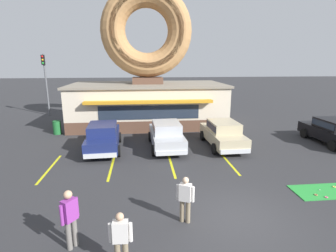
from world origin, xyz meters
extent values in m
plane|color=#2D2D30|center=(0.00, 0.00, 0.00)|extent=(160.00, 160.00, 0.00)
cube|color=brown|center=(-2.53, 14.00, 0.45)|extent=(12.00, 6.00, 0.90)
cube|color=beige|center=(-2.53, 14.00, 2.05)|extent=(12.00, 6.00, 2.30)
cube|color=gray|center=(-2.53, 14.00, 3.28)|extent=(12.30, 6.30, 0.16)
cube|color=orange|center=(-2.53, 10.70, 2.35)|extent=(9.00, 0.60, 0.20)
cube|color=#232D3D|center=(-2.53, 10.98, 1.55)|extent=(7.20, 0.03, 1.00)
cube|color=brown|center=(-2.53, 14.00, 3.61)|extent=(2.40, 1.80, 0.50)
torus|color=#B27F4C|center=(-2.53, 14.00, 7.41)|extent=(7.10, 1.90, 7.10)
torus|color=#936038|center=(-2.53, 13.57, 7.41)|extent=(6.24, 1.05, 6.24)
torus|color=#A5724C|center=(3.61, 1.11, 0.05)|extent=(0.13, 0.13, 0.04)
torus|color=#E5C666|center=(4.81, 1.66, 0.05)|extent=(0.13, 0.13, 0.04)
torus|color=#D8667F|center=(3.89, 0.90, 0.05)|extent=(0.13, 0.13, 0.04)
sphere|color=white|center=(4.03, 1.48, 0.05)|extent=(0.04, 0.04, 0.04)
cube|color=black|center=(8.88, 7.36, 0.66)|extent=(1.80, 4.42, 0.68)
cube|color=black|center=(8.88, 7.21, 1.30)|extent=(1.58, 2.12, 0.60)
cube|color=#232D3D|center=(8.88, 7.21, 1.32)|extent=(1.60, 2.03, 0.36)
cube|color=silver|center=(8.86, 9.59, 0.42)|extent=(1.67, 0.12, 0.24)
cylinder|color=black|center=(7.98, 8.71, 0.32)|extent=(0.23, 0.64, 0.64)
cylinder|color=black|center=(9.74, 8.73, 0.32)|extent=(0.23, 0.64, 0.64)
cylinder|color=black|center=(8.01, 5.99, 0.32)|extent=(0.23, 0.64, 0.64)
cube|color=#BCAD89|center=(1.83, 7.54, 0.66)|extent=(1.84, 4.43, 0.68)
cube|color=#BCAD89|center=(1.83, 7.39, 1.30)|extent=(1.60, 2.13, 0.60)
cube|color=#232D3D|center=(1.83, 7.39, 1.32)|extent=(1.62, 2.05, 0.36)
cube|color=silver|center=(1.78, 9.77, 0.42)|extent=(1.67, 0.13, 0.24)
cube|color=silver|center=(1.87, 5.31, 0.42)|extent=(1.67, 0.13, 0.24)
cylinder|color=black|center=(0.92, 8.89, 0.32)|extent=(0.23, 0.64, 0.64)
cylinder|color=black|center=(2.68, 8.92, 0.32)|extent=(0.23, 0.64, 0.64)
cylinder|color=black|center=(0.97, 6.16, 0.32)|extent=(0.23, 0.64, 0.64)
cylinder|color=black|center=(2.73, 6.19, 0.32)|extent=(0.23, 0.64, 0.64)
cube|color=#B2B5BA|center=(-1.63, 7.65, 0.66)|extent=(1.90, 4.45, 0.68)
cube|color=#B2B5BA|center=(-1.63, 7.50, 1.30)|extent=(1.62, 2.15, 0.60)
cube|color=#232D3D|center=(-1.63, 7.50, 1.32)|extent=(1.65, 2.06, 0.36)
cube|color=silver|center=(-1.70, 9.88, 0.42)|extent=(1.67, 0.15, 0.24)
cube|color=silver|center=(-1.56, 5.42, 0.42)|extent=(1.67, 0.15, 0.24)
cylinder|color=black|center=(-2.55, 8.99, 0.32)|extent=(0.24, 0.65, 0.64)
cylinder|color=black|center=(-0.80, 9.04, 0.32)|extent=(0.24, 0.65, 0.64)
cylinder|color=black|center=(-2.47, 6.26, 0.32)|extent=(0.24, 0.65, 0.64)
cylinder|color=black|center=(-0.71, 6.31, 0.32)|extent=(0.24, 0.65, 0.64)
cube|color=navy|center=(-5.37, 7.63, 0.66)|extent=(1.99, 4.49, 0.68)
cube|color=navy|center=(-5.36, 7.48, 1.30)|extent=(1.67, 2.18, 0.60)
cube|color=#232D3D|center=(-5.36, 7.48, 1.32)|extent=(1.69, 2.10, 0.36)
cube|color=silver|center=(-5.49, 9.85, 0.42)|extent=(1.67, 0.19, 0.24)
cube|color=silver|center=(-5.25, 5.40, 0.42)|extent=(1.67, 0.19, 0.24)
cylinder|color=black|center=(-6.32, 8.94, 0.32)|extent=(0.25, 0.65, 0.64)
cylinder|color=black|center=(-4.56, 9.04, 0.32)|extent=(0.25, 0.65, 0.64)
cylinder|color=black|center=(-6.18, 6.22, 0.32)|extent=(0.25, 0.65, 0.64)
cylinder|color=black|center=(-4.42, 6.31, 0.32)|extent=(0.25, 0.65, 0.64)
cylinder|color=slate|center=(-5.06, -0.82, 0.43)|extent=(0.15, 0.15, 0.86)
cylinder|color=slate|center=(-5.18, -0.98, 0.43)|extent=(0.15, 0.15, 0.86)
cube|color=#8C3393|center=(-5.12, -0.90, 1.18)|extent=(0.42, 0.45, 0.63)
cylinder|color=#8C3393|center=(-4.97, -0.70, 1.14)|extent=(0.10, 0.10, 0.58)
cylinder|color=#8C3393|center=(-5.27, -1.10, 1.14)|extent=(0.10, 0.10, 0.58)
sphere|color=tan|center=(-5.12, -0.90, 1.64)|extent=(0.23, 0.23, 0.23)
cylinder|color=#7F7056|center=(-1.85, 0.02, 0.39)|extent=(0.15, 0.15, 0.77)
cylinder|color=#7F7056|center=(-1.67, -0.07, 0.39)|extent=(0.15, 0.15, 0.77)
cube|color=silver|center=(-1.76, -0.02, 1.05)|extent=(0.45, 0.38, 0.57)
cylinder|color=silver|center=(-1.99, 0.08, 1.03)|extent=(0.10, 0.10, 0.52)
cylinder|color=silver|center=(-1.54, -0.13, 1.03)|extent=(0.10, 0.10, 0.52)
sphere|color=beige|center=(-1.76, -0.02, 1.47)|extent=(0.21, 0.21, 0.21)
cube|color=silver|center=(-3.68, -1.79, 1.04)|extent=(0.39, 0.26, 0.55)
cylinder|color=silver|center=(-3.93, -1.77, 1.01)|extent=(0.10, 0.10, 0.51)
cylinder|color=silver|center=(-3.43, -1.80, 1.01)|extent=(0.10, 0.10, 0.51)
sphere|color=tan|center=(-3.68, -1.79, 1.44)|extent=(0.20, 0.20, 0.20)
cylinder|color=#1E662D|center=(-9.17, 11.48, 0.47)|extent=(0.56, 0.56, 0.95)
torus|color=#123D1B|center=(-9.17, 11.48, 0.95)|extent=(0.57, 0.57, 0.05)
cylinder|color=#595B60|center=(-12.02, 18.62, 2.90)|extent=(0.16, 0.16, 5.80)
cube|color=black|center=(-12.02, 18.44, 5.25)|extent=(0.28, 0.24, 0.90)
sphere|color=red|center=(-12.02, 18.32, 5.55)|extent=(0.18, 0.18, 0.18)
sphere|color=orange|center=(-12.02, 18.32, 5.25)|extent=(0.18, 0.18, 0.18)
sphere|color=green|center=(-12.02, 18.32, 4.95)|extent=(0.18, 0.18, 0.18)
cube|color=yellow|center=(-7.64, 5.00, 0.00)|extent=(0.12, 3.60, 0.01)
cube|color=yellow|center=(-4.64, 5.00, 0.00)|extent=(0.12, 3.60, 0.01)
cube|color=yellow|center=(-1.64, 5.00, 0.00)|extent=(0.12, 3.60, 0.01)
cube|color=yellow|center=(1.36, 5.00, 0.00)|extent=(0.12, 3.60, 0.01)
camera|label=1|loc=(-3.10, -7.52, 5.11)|focal=28.00mm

